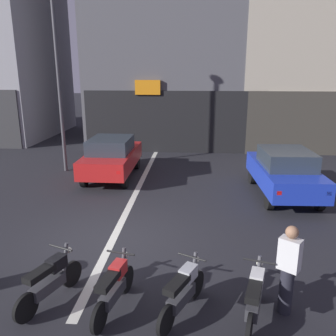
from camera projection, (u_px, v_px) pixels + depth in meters
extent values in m
plane|color=#232328|center=(112.00, 241.00, 8.80)|extent=(120.00, 120.00, 0.00)
cube|color=silver|center=(145.00, 174.00, 14.56)|extent=(0.20, 18.00, 0.01)
cube|color=black|center=(174.00, 122.00, 18.00)|extent=(9.39, 0.10, 3.20)
cube|color=orange|center=(148.00, 87.00, 17.56)|extent=(1.29, 0.16, 0.73)
cube|color=#B2A893|center=(328.00, 15.00, 20.10)|extent=(10.28, 8.88, 14.61)
cylinder|color=black|center=(102.00, 161.00, 15.36)|extent=(0.18, 0.64, 0.64)
cylinder|color=black|center=(137.00, 162.00, 15.24)|extent=(0.18, 0.64, 0.64)
cylinder|color=black|center=(84.00, 178.00, 12.86)|extent=(0.18, 0.64, 0.64)
cylinder|color=black|center=(125.00, 179.00, 12.74)|extent=(0.18, 0.64, 0.64)
cube|color=red|center=(112.00, 159.00, 13.94)|extent=(1.77, 4.10, 0.66)
cube|color=#2D3842|center=(111.00, 145.00, 13.63)|extent=(1.55, 1.97, 0.56)
cube|color=red|center=(79.00, 171.00, 12.04)|extent=(0.14, 0.06, 0.12)
cube|color=red|center=(119.00, 172.00, 11.93)|extent=(0.14, 0.06, 0.12)
cylinder|color=black|center=(252.00, 175.00, 13.25)|extent=(0.21, 0.65, 0.64)
cylinder|color=black|center=(293.00, 176.00, 13.20)|extent=(0.21, 0.65, 0.64)
cylinder|color=black|center=(269.00, 200.00, 10.75)|extent=(0.21, 0.65, 0.64)
cylinder|color=black|center=(320.00, 200.00, 10.70)|extent=(0.21, 0.65, 0.64)
cube|color=#1E38BF|center=(283.00, 174.00, 11.86)|extent=(1.94, 4.17, 0.66)
cube|color=#2D3842|center=(286.00, 158.00, 11.55)|extent=(1.64, 2.04, 0.56)
cube|color=red|center=(279.00, 193.00, 9.92)|extent=(0.14, 0.07, 0.12)
cube|color=red|center=(329.00, 193.00, 9.88)|extent=(0.14, 0.07, 0.12)
cylinder|color=black|center=(191.00, 139.00, 20.32)|extent=(0.20, 0.64, 0.64)
cylinder|color=black|center=(165.00, 139.00, 20.40)|extent=(0.20, 0.64, 0.64)
cylinder|color=black|center=(191.00, 132.00, 22.82)|extent=(0.20, 0.64, 0.64)
cylinder|color=black|center=(167.00, 131.00, 22.90)|extent=(0.20, 0.64, 0.64)
cube|color=silver|center=(179.00, 128.00, 21.49)|extent=(1.86, 4.14, 0.66)
cube|color=#2D3842|center=(179.00, 118.00, 21.47)|extent=(1.60, 2.01, 0.56)
cube|color=red|center=(190.00, 123.00, 23.38)|extent=(0.14, 0.06, 0.12)
cube|color=red|center=(169.00, 123.00, 23.46)|extent=(0.14, 0.06, 0.12)
cylinder|color=#47474C|center=(59.00, 90.00, 14.12)|extent=(0.14, 0.14, 6.88)
cylinder|color=black|center=(72.00, 274.00, 6.92)|extent=(0.26, 0.51, 0.52)
cylinder|color=black|center=(26.00, 308.00, 5.92)|extent=(0.26, 0.51, 0.52)
cube|color=#38383D|center=(48.00, 286.00, 6.35)|extent=(0.46, 0.76, 0.22)
cube|color=black|center=(40.00, 273.00, 6.12)|extent=(0.43, 0.64, 0.12)
cube|color=black|center=(57.00, 263.00, 6.48)|extent=(0.34, 0.42, 0.24)
cylinder|color=#4C4C51|center=(65.00, 261.00, 6.69)|extent=(0.15, 0.25, 0.70)
cylinder|color=black|center=(61.00, 248.00, 6.53)|extent=(0.52, 0.24, 0.04)
sphere|color=silver|center=(69.00, 250.00, 6.75)|extent=(0.12, 0.12, 0.12)
cylinder|color=black|center=(127.00, 279.00, 6.74)|extent=(0.18, 0.52, 0.52)
cylinder|color=black|center=(99.00, 318.00, 5.68)|extent=(0.18, 0.52, 0.52)
cube|color=#38383D|center=(113.00, 293.00, 6.14)|extent=(0.35, 0.76, 0.22)
cube|color=black|center=(108.00, 281.00, 5.90)|extent=(0.34, 0.63, 0.12)
cube|color=red|center=(118.00, 269.00, 6.28)|extent=(0.29, 0.40, 0.24)
cylinder|color=#4C4C51|center=(123.00, 266.00, 6.50)|extent=(0.12, 0.25, 0.70)
cylinder|color=black|center=(121.00, 253.00, 6.34)|extent=(0.55, 0.15, 0.04)
sphere|color=silver|center=(125.00, 255.00, 6.57)|extent=(0.12, 0.12, 0.12)
cylinder|color=black|center=(197.00, 284.00, 6.58)|extent=(0.29, 0.50, 0.52)
cylinder|color=black|center=(166.00, 321.00, 5.62)|extent=(0.29, 0.50, 0.52)
cube|color=#38383D|center=(181.00, 297.00, 6.03)|extent=(0.50, 0.75, 0.22)
cube|color=black|center=(177.00, 284.00, 5.80)|extent=(0.46, 0.64, 0.12)
cube|color=#B2B5BA|center=(188.00, 273.00, 6.15)|extent=(0.35, 0.42, 0.24)
cylinder|color=#4C4C51|center=(193.00, 271.00, 6.35)|extent=(0.17, 0.24, 0.70)
cylinder|color=black|center=(192.00, 257.00, 6.20)|extent=(0.51, 0.27, 0.04)
sphere|color=silver|center=(197.00, 259.00, 6.41)|extent=(0.12, 0.12, 0.12)
cylinder|color=black|center=(258.00, 288.00, 6.46)|extent=(0.21, 0.52, 0.52)
cylinder|color=black|center=(249.00, 330.00, 5.42)|extent=(0.21, 0.52, 0.52)
cube|color=#38383D|center=(254.00, 304.00, 5.86)|extent=(0.40, 0.76, 0.22)
cube|color=black|center=(254.00, 291.00, 5.63)|extent=(0.38, 0.64, 0.12)
cube|color=silver|center=(257.00, 278.00, 6.01)|extent=(0.31, 0.41, 0.24)
cylinder|color=#4C4C51|center=(258.00, 275.00, 6.22)|extent=(0.13, 0.25, 0.70)
cylinder|color=black|center=(259.00, 261.00, 6.06)|extent=(0.54, 0.19, 0.04)
sphere|color=silver|center=(260.00, 263.00, 6.29)|extent=(0.12, 0.12, 0.12)
cylinder|color=#23232D|center=(286.00, 291.00, 6.11)|extent=(0.24, 0.24, 0.86)
cube|color=silver|center=(290.00, 254.00, 5.91)|extent=(0.42, 0.39, 0.58)
sphere|color=#9E7051|center=(292.00, 232.00, 5.80)|extent=(0.22, 0.22, 0.22)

